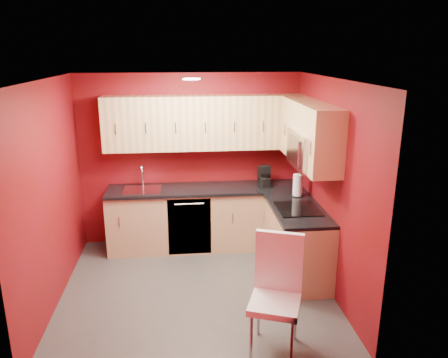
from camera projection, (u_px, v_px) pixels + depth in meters
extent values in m
plane|color=#43413F|center=(196.00, 288.00, 5.34)|extent=(3.20, 3.20, 0.00)
plane|color=white|center=(192.00, 79.00, 4.63)|extent=(3.20, 3.20, 0.00)
plane|color=maroon|center=(191.00, 160.00, 6.41)|extent=(3.20, 0.00, 3.20)
plane|color=maroon|center=(201.00, 248.00, 3.55)|extent=(3.20, 0.00, 3.20)
plane|color=maroon|center=(50.00, 196.00, 4.82)|extent=(0.00, 3.00, 3.00)
plane|color=maroon|center=(330.00, 187.00, 5.14)|extent=(0.00, 3.00, 3.00)
cube|color=tan|center=(206.00, 218.00, 6.38)|extent=(2.80, 0.60, 0.87)
cube|color=tan|center=(297.00, 242.00, 5.58)|extent=(0.60, 1.30, 0.87)
cube|color=black|center=(206.00, 189.00, 6.23)|extent=(2.80, 0.63, 0.04)
cube|color=black|center=(297.00, 210.00, 5.44)|extent=(0.63, 1.27, 0.04)
cube|color=#EAC084|center=(204.00, 123.00, 6.10)|extent=(2.80, 0.35, 0.75)
cube|color=#EAC084|center=(299.00, 126.00, 5.78)|extent=(0.35, 0.57, 0.75)
cube|color=#EAC084|center=(327.00, 144.00, 4.68)|extent=(0.35, 0.22, 0.75)
cube|color=#EAC084|center=(315.00, 118.00, 5.09)|extent=(0.35, 0.76, 0.33)
cube|color=silver|center=(311.00, 150.00, 5.19)|extent=(0.40, 0.76, 0.42)
cube|color=black|center=(295.00, 150.00, 5.18)|extent=(0.02, 0.62, 0.33)
cylinder|color=silver|center=(299.00, 154.00, 4.96)|extent=(0.02, 0.02, 0.29)
cube|color=black|center=(298.00, 209.00, 5.39)|extent=(0.50, 0.55, 0.01)
cube|color=silver|center=(142.00, 190.00, 6.14)|extent=(0.52, 0.42, 0.02)
cylinder|color=silver|center=(143.00, 177.00, 6.29)|extent=(0.02, 0.02, 0.26)
torus|color=silver|center=(142.00, 170.00, 6.19)|extent=(0.02, 0.16, 0.16)
cylinder|color=silver|center=(142.00, 175.00, 6.14)|extent=(0.02, 0.02, 0.12)
cube|color=black|center=(190.00, 227.00, 6.08)|extent=(0.60, 0.02, 0.82)
cylinder|color=white|center=(191.00, 79.00, 4.92)|extent=(0.20, 0.20, 0.01)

